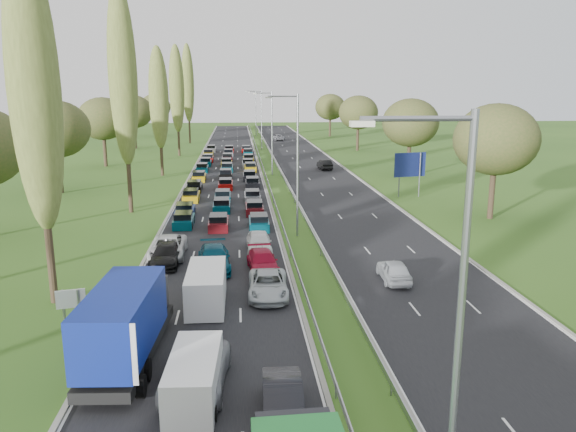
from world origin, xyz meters
name	(u,v)px	position (x,y,z in m)	size (l,w,h in m)	color
ground	(271,173)	(4.50, 80.00, 0.00)	(260.00, 260.00, 0.00)	#2C4F18
near_carriageway	(227,171)	(-2.25, 82.50, 0.00)	(10.50, 215.00, 0.04)	black
far_carriageway	(314,170)	(11.25, 82.50, 0.00)	(10.50, 215.00, 0.04)	black
central_reservation	(270,167)	(4.50, 82.50, 0.55)	(2.36, 215.00, 0.32)	gray
lamp_columns	(272,134)	(4.50, 78.00, 6.00)	(0.18, 140.18, 12.00)	gray
poplar_row	(146,89)	(-11.50, 68.17, 12.39)	(2.80, 127.80, 22.44)	#2D2116
woodland_left	(47,131)	(-22.00, 62.63, 7.68)	(8.00, 166.00, 11.10)	#2D2116
woodland_right	(430,127)	(24.00, 66.67, 7.68)	(8.00, 153.00, 11.10)	#2D2116
traffic_queue_fill	(226,173)	(-2.26, 77.53, 0.44)	(9.11, 68.28, 0.80)	#053F4C
near_car_2	(168,247)	(-5.84, 37.64, 0.79)	(2.55, 5.53, 1.54)	silver
near_car_3	(166,255)	(-5.77, 35.86, 0.74)	(2.03, 5.00, 1.45)	black
near_car_6	(196,372)	(-2.41, 18.22, 0.79)	(2.54, 5.51, 1.53)	gray
near_car_7	(214,258)	(-2.28, 34.42, 0.81)	(2.21, 5.43, 1.58)	#053F54
near_car_9	(283,401)	(1.06, 15.76, 0.74)	(1.53, 4.40, 1.45)	black
near_car_10	(268,285)	(1.21, 28.88, 0.73)	(2.37, 5.14, 1.43)	#B2B8BC
near_car_11	(263,262)	(1.09, 33.58, 0.72)	(1.97, 4.84, 1.40)	maroon
near_car_12	(259,242)	(1.02, 38.34, 0.82)	(1.89, 4.69, 1.60)	white
far_car_0	(394,270)	(9.62, 30.88, 0.74)	(1.70, 4.24, 1.44)	#A9AEB3
far_car_1	(325,165)	(13.07, 83.20, 0.78)	(1.60, 4.59, 1.51)	black
far_car_2	(278,137)	(9.50, 134.14, 0.77)	(2.48, 5.37, 1.49)	gray
blue_lorry	(127,322)	(-5.67, 20.95, 1.99)	(2.53, 9.11, 3.85)	black
white_van_front	(195,375)	(-2.40, 17.54, 1.01)	(1.92, 4.90, 1.97)	white
white_van_rear	(207,286)	(-2.45, 27.89, 1.13)	(2.14, 5.46, 2.20)	white
info_sign	(71,303)	(-9.40, 25.21, 1.37)	(1.48, 0.43, 2.10)	gray
direction_sign	(410,167)	(19.40, 59.63, 3.57)	(3.93, 0.96, 5.20)	gray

